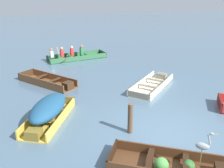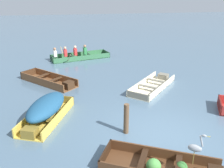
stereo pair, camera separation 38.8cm
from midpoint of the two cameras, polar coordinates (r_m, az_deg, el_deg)
The scene contains 8 objects.
ground_plane at distance 8.16m, azimuth 12.92°, elevation -11.72°, with size 80.00×80.00×0.00m, color slate.
dinghy_dark_varnish_foreground at distance 6.77m, azimuth 13.66°, elevation -18.14°, with size 3.11×2.27×0.41m.
skiff_cream_near_moored at distance 11.86m, azimuth 10.37°, elevation -0.28°, with size 2.85×3.00×0.31m.
skiff_yellow_far_moored at distance 8.94m, azimuth -13.63°, elevation -5.48°, with size 1.93×2.89×0.81m.
skiff_wooden_brown_outer_moored at distance 12.43m, azimuth -13.04°, elevation 0.68°, with size 2.86×2.93×0.38m.
rowboat_green_with_crew at distance 16.54m, azimuth -7.48°, elevation 6.37°, with size 3.94×2.46×0.89m.
heron_on_dinghy at distance 6.36m, azimuth 20.29°, elevation -13.43°, with size 0.43×0.30×0.84m.
mooring_post at distance 7.94m, azimuth 4.69°, elevation -7.94°, with size 0.17×0.17×1.01m, color brown.
Camera 2 is at (-2.72, -6.30, 4.34)m, focal length 40.00 mm.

